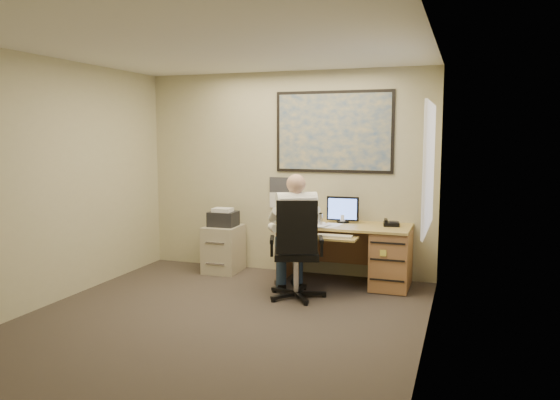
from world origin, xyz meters
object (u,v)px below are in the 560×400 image
(filing_cabinet, at_px, (224,244))
(person, at_px, (297,236))
(office_chair, at_px, (294,269))
(desk, at_px, (372,251))

(filing_cabinet, xyz_separation_m, person, (1.30, -0.79, 0.34))
(filing_cabinet, xyz_separation_m, office_chair, (1.28, -0.87, -0.04))
(filing_cabinet, relative_size, person, 0.62)
(filing_cabinet, bearing_deg, office_chair, -35.75)
(filing_cabinet, bearing_deg, person, -32.84)
(office_chair, height_order, person, person)
(office_chair, relative_size, person, 0.81)
(desk, height_order, filing_cabinet, desk)
(desk, xyz_separation_m, office_chair, (-0.76, -0.84, -0.10))
(filing_cabinet, bearing_deg, desk, -2.47)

